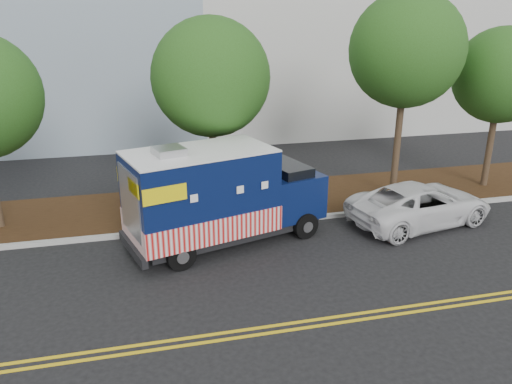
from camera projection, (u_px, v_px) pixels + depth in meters
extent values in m
plane|color=black|center=(200.00, 249.00, 15.51)|extent=(120.00, 120.00, 0.00)
cube|color=#9E9E99|center=(194.00, 229.00, 16.76)|extent=(120.00, 0.18, 0.15)
cube|color=black|center=(187.00, 206.00, 18.68)|extent=(120.00, 4.00, 0.15)
cube|color=gold|center=(225.00, 333.00, 11.44)|extent=(120.00, 0.10, 0.01)
cube|color=gold|center=(227.00, 339.00, 11.21)|extent=(120.00, 0.10, 0.01)
cylinder|color=#38281C|center=(213.00, 160.00, 17.99)|extent=(0.26, 0.26, 3.82)
sphere|color=#264C15|center=(211.00, 77.00, 17.00)|extent=(4.07, 4.07, 4.07)
cylinder|color=#38281C|center=(397.00, 141.00, 18.98)|extent=(0.26, 0.26, 4.63)
sphere|color=#264C15|center=(406.00, 50.00, 17.84)|extent=(4.13, 4.13, 4.13)
cylinder|color=#38281C|center=(490.00, 145.00, 20.23)|extent=(0.26, 0.26, 3.71)
sphere|color=#264C15|center=(501.00, 75.00, 19.29)|extent=(3.69, 3.69, 3.69)
cube|color=#473828|center=(127.00, 196.00, 16.48)|extent=(0.06, 0.06, 2.40)
cube|color=black|center=(229.00, 228.00, 15.95)|extent=(6.03, 3.46, 0.29)
cube|color=#091540|center=(201.00, 191.00, 15.04)|extent=(4.77, 3.45, 2.45)
cube|color=#B80C0B|center=(202.00, 218.00, 15.34)|extent=(4.83, 3.52, 0.77)
cube|color=white|center=(199.00, 152.00, 14.62)|extent=(4.77, 3.45, 0.06)
cube|color=#B7B7BA|center=(169.00, 151.00, 14.15)|extent=(1.01, 1.01, 0.22)
cube|color=#091540|center=(286.00, 192.00, 16.66)|extent=(2.38, 2.62, 1.43)
cube|color=black|center=(285.00, 173.00, 16.40)|extent=(1.54, 2.20, 0.66)
cube|color=black|center=(308.00, 200.00, 17.26)|extent=(0.65, 1.98, 0.31)
cube|color=black|center=(133.00, 249.00, 14.49)|extent=(0.82, 2.26, 0.29)
cube|color=#B7B7BA|center=(130.00, 203.00, 14.02)|extent=(0.55, 1.78, 1.94)
cube|color=#B7B7BA|center=(194.00, 177.00, 16.16)|extent=(1.78, 0.55, 1.12)
cube|color=yellow|center=(165.00, 195.00, 13.14)|extent=(1.18, 0.36, 0.46)
cube|color=yellow|center=(137.00, 171.00, 15.13)|extent=(1.18, 0.36, 0.46)
cylinder|color=black|center=(305.00, 225.00, 16.14)|extent=(0.90, 0.51, 0.86)
cylinder|color=black|center=(272.00, 205.00, 17.85)|extent=(0.90, 0.51, 0.86)
cylinder|color=black|center=(181.00, 256.00, 14.15)|extent=(0.90, 0.51, 0.86)
cylinder|color=black|center=(157.00, 229.00, 15.85)|extent=(0.90, 0.51, 0.86)
imported|color=silver|center=(420.00, 204.00, 17.16)|extent=(5.52, 3.34, 1.43)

